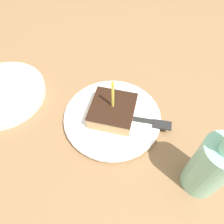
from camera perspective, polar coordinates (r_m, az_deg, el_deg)
name	(u,v)px	position (r m, az deg, el deg)	size (l,w,h in m)	color
ground_plane	(119,125)	(0.58, 1.76, -3.48)	(2.40, 2.40, 0.04)	olive
plate	(112,119)	(0.56, 0.00, -1.75)	(0.25, 0.25, 0.02)	white
cake_slice	(112,112)	(0.53, 0.11, 0.11)	(0.11, 0.11, 0.13)	tan
fork	(142,121)	(0.54, 7.91, -2.44)	(0.17, 0.03, 0.00)	#262626
bottle	(211,166)	(0.46, 24.55, -12.73)	(0.07, 0.07, 0.21)	#8CD1B2
side_plate	(2,93)	(0.68, -26.80, 4.35)	(0.24, 0.24, 0.02)	white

